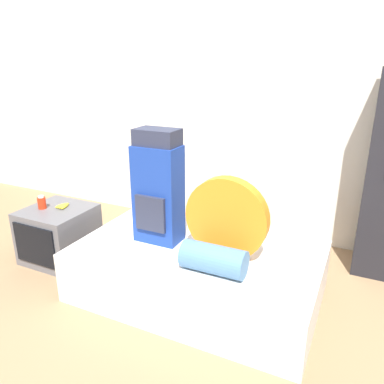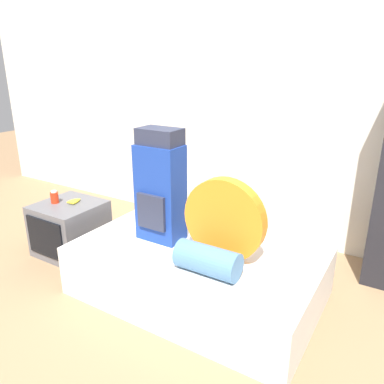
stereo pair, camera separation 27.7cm
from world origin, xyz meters
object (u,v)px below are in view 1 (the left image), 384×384
at_px(television, 59,234).
at_px(canister, 42,203).
at_px(tent_bag, 227,218).
at_px(sleeping_roll, 214,259).
at_px(backpack, 158,188).

height_order(television, canister, canister).
relative_size(tent_bag, television, 1.05).
bearing_deg(television, sleeping_roll, -7.98).
bearing_deg(backpack, sleeping_roll, -25.19).
distance_m(backpack, canister, 1.22).
xyz_separation_m(tent_bag, television, (-1.65, -0.01, -0.46)).
xyz_separation_m(sleeping_roll, canister, (-1.77, 0.19, 0.05)).
xyz_separation_m(backpack, television, (-1.06, -0.04, -0.59)).
bearing_deg(tent_bag, backpack, 176.88).
height_order(backpack, television, backpack).
relative_size(backpack, tent_bag, 1.47).
xyz_separation_m(backpack, sleeping_roll, (0.59, -0.28, -0.33)).
bearing_deg(television, backpack, 2.41).
bearing_deg(canister, sleeping_roll, -6.16).
bearing_deg(sleeping_roll, tent_bag, 90.97).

